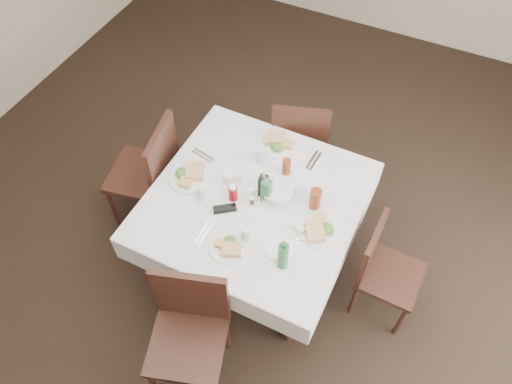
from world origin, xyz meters
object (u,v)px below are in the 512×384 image
water_w (202,192)px  oil_cruet_dark (263,185)px  water_n (260,156)px  oil_cruet_green (266,190)px  coffee_mug (230,178)px  bread_basket (278,193)px  green_bottle (283,255)px  chair_south (190,325)px  chair_north (299,136)px  chair_east (381,266)px  chair_west (152,169)px  water_e (316,192)px  ketchup_bottle (233,193)px  dining_table (255,205)px  water_s (246,234)px

water_w → oil_cruet_dark: 0.42m
water_n → oil_cruet_green: oil_cruet_green is taller
water_n → coffee_mug: water_n is taller
bread_basket → green_bottle: 0.54m
chair_south → coffee_mug: bearing=102.4°
chair_north → chair_east: chair_north is taller
chair_south → chair_west: 1.30m
chair_north → water_e: size_ratio=8.49×
oil_cruet_green → ketchup_bottle: oil_cruet_green is taller
oil_cruet_dark → chair_south: bearing=-92.6°
dining_table → green_bottle: (0.38, -0.39, 0.19)m
bread_basket → coffee_mug: coffee_mug is taller
dining_table → oil_cruet_green: (0.07, 0.03, 0.18)m
bread_basket → oil_cruet_dark: oil_cruet_dark is taller
ketchup_bottle → bread_basket: bearing=29.3°
water_s → oil_cruet_green: bearing=92.5°
chair_north → green_bottle: 1.37m
bread_basket → ketchup_bottle: size_ratio=1.84×
dining_table → oil_cruet_dark: 0.19m
chair_north → oil_cruet_dark: size_ratio=3.93×
water_e → dining_table: bearing=-152.2°
dining_table → bread_basket: (0.13, 0.09, 0.11)m
coffee_mug → green_bottle: 0.74m
water_w → green_bottle: green_bottle is taller
chair_west → water_w: (0.56, -0.18, 0.24)m
water_e → bread_basket: bearing=-155.7°
oil_cruet_dark → chair_north: bearing=93.9°
water_n → ketchup_bottle: bearing=-92.8°
water_e → bread_basket: (-0.23, -0.11, -0.02)m
chair_west → water_n: bearing=20.6°
oil_cruet_green → dining_table: bearing=-160.7°
chair_east → oil_cruet_green: 0.95m
bread_basket → chair_west: bearing=-176.9°
chair_north → coffee_mug: (-0.20, -0.83, 0.27)m
dining_table → chair_south: size_ratio=1.45×
ketchup_bottle → oil_cruet_green: bearing=22.8°
water_s → ketchup_bottle: 0.34m
chair_east → water_n: water_n is taller
bread_basket → water_s: bearing=-96.3°
bread_basket → oil_cruet_green: size_ratio=0.97×
bread_basket → green_bottle: bearing=-62.9°
dining_table → water_s: bearing=-74.3°
bread_basket → coffee_mug: size_ratio=1.62×
chair_west → coffee_mug: (0.68, 0.02, 0.23)m
chair_north → coffee_mug: chair_north is taller
chair_west → oil_cruet_green: oil_cruet_green is taller
chair_north → chair_west: size_ratio=0.93×
chair_east → water_n: size_ratio=7.66×
chair_north → chair_east: size_ratio=1.10×
chair_north → bread_basket: 0.85m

